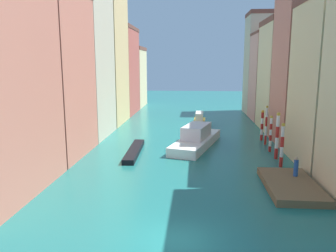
{
  "coord_description": "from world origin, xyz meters",
  "views": [
    {
      "loc": [
        0.86,
        -16.91,
        9.52
      ],
      "look_at": [
        -2.57,
        25.83,
        1.5
      ],
      "focal_mm": 35.9,
      "sensor_mm": 36.0,
      "label": 1
    }
  ],
  "objects_px": {
    "mooring_pole_0": "(282,145)",
    "motorboat_0": "(199,122)",
    "mooring_pole_1": "(277,135)",
    "vaporetto_white": "(196,139)",
    "mooring_pole_3": "(266,125)",
    "gondola_black": "(134,151)",
    "mooring_pole_4": "(262,125)",
    "person_on_dock": "(296,167)",
    "mooring_pole_2": "(271,133)",
    "waterfront_dock": "(291,185)"
  },
  "relations": [
    {
      "from": "mooring_pole_0",
      "to": "motorboat_0",
      "type": "bearing_deg",
      "value": 110.65
    },
    {
      "from": "mooring_pole_1",
      "to": "vaporetto_white",
      "type": "distance_m",
      "value": 9.39
    },
    {
      "from": "vaporetto_white",
      "to": "mooring_pole_1",
      "type": "bearing_deg",
      "value": -29.95
    },
    {
      "from": "mooring_pole_3",
      "to": "gondola_black",
      "type": "xyz_separation_m",
      "value": [
        -14.85,
        -5.27,
        -2.11
      ]
    },
    {
      "from": "mooring_pole_1",
      "to": "mooring_pole_4",
      "type": "bearing_deg",
      "value": 89.04
    },
    {
      "from": "mooring_pole_4",
      "to": "motorboat_0",
      "type": "bearing_deg",
      "value": 132.5
    },
    {
      "from": "person_on_dock",
      "to": "mooring_pole_2",
      "type": "height_order",
      "value": "mooring_pole_2"
    },
    {
      "from": "gondola_black",
      "to": "mooring_pole_3",
      "type": "bearing_deg",
      "value": 19.54
    },
    {
      "from": "mooring_pole_1",
      "to": "vaporetto_white",
      "type": "xyz_separation_m",
      "value": [
        -8.03,
        4.63,
        -1.52
      ]
    },
    {
      "from": "waterfront_dock",
      "to": "mooring_pole_4",
      "type": "xyz_separation_m",
      "value": [
        0.94,
        16.75,
        1.7
      ]
    },
    {
      "from": "mooring_pole_2",
      "to": "mooring_pole_4",
      "type": "xyz_separation_m",
      "value": [
        0.16,
        5.59,
        -0.07
      ]
    },
    {
      "from": "mooring_pole_3",
      "to": "gondola_black",
      "type": "distance_m",
      "value": 15.9
    },
    {
      "from": "mooring_pole_4",
      "to": "vaporetto_white",
      "type": "height_order",
      "value": "mooring_pole_4"
    },
    {
      "from": "mooring_pole_2",
      "to": "gondola_black",
      "type": "xyz_separation_m",
      "value": [
        -14.66,
        -1.88,
        -1.78
      ]
    },
    {
      "from": "person_on_dock",
      "to": "mooring_pole_3",
      "type": "relative_size",
      "value": 0.34
    },
    {
      "from": "mooring_pole_1",
      "to": "mooring_pole_3",
      "type": "height_order",
      "value": "mooring_pole_1"
    },
    {
      "from": "waterfront_dock",
      "to": "motorboat_0",
      "type": "distance_m",
      "value": 26.03
    },
    {
      "from": "vaporetto_white",
      "to": "gondola_black",
      "type": "bearing_deg",
      "value": -150.88
    },
    {
      "from": "vaporetto_white",
      "to": "gondola_black",
      "type": "xyz_separation_m",
      "value": [
        -6.64,
        -3.7,
        -0.65
      ]
    },
    {
      "from": "mooring_pole_0",
      "to": "mooring_pole_2",
      "type": "bearing_deg",
      "value": 88.28
    },
    {
      "from": "mooring_pole_0",
      "to": "motorboat_0",
      "type": "xyz_separation_m",
      "value": [
        -7.36,
        19.53,
        -1.35
      ]
    },
    {
      "from": "person_on_dock",
      "to": "vaporetto_white",
      "type": "distance_m",
      "value": 14.0
    },
    {
      "from": "mooring_pole_3",
      "to": "vaporetto_white",
      "type": "relative_size",
      "value": 0.39
    },
    {
      "from": "gondola_black",
      "to": "motorboat_0",
      "type": "relative_size",
      "value": 1.15
    },
    {
      "from": "mooring_pole_1",
      "to": "mooring_pole_2",
      "type": "height_order",
      "value": "mooring_pole_1"
    },
    {
      "from": "mooring_pole_0",
      "to": "mooring_pole_2",
      "type": "xyz_separation_m",
      "value": [
        0.17,
        5.54,
        -0.09
      ]
    },
    {
      "from": "waterfront_dock",
      "to": "mooring_pole_0",
      "type": "distance_m",
      "value": 5.95
    },
    {
      "from": "mooring_pole_0",
      "to": "motorboat_0",
      "type": "height_order",
      "value": "mooring_pole_0"
    },
    {
      "from": "motorboat_0",
      "to": "person_on_dock",
      "type": "bearing_deg",
      "value": -72.45
    },
    {
      "from": "mooring_pole_4",
      "to": "waterfront_dock",
      "type": "bearing_deg",
      "value": -93.22
    },
    {
      "from": "mooring_pole_0",
      "to": "gondola_black",
      "type": "height_order",
      "value": "mooring_pole_0"
    },
    {
      "from": "mooring_pole_3",
      "to": "mooring_pole_4",
      "type": "bearing_deg",
      "value": 90.94
    },
    {
      "from": "mooring_pole_1",
      "to": "mooring_pole_2",
      "type": "xyz_separation_m",
      "value": [
        -0.02,
        2.81,
        -0.39
      ]
    },
    {
      "from": "mooring_pole_3",
      "to": "mooring_pole_4",
      "type": "height_order",
      "value": "mooring_pole_3"
    },
    {
      "from": "mooring_pole_2",
      "to": "gondola_black",
      "type": "bearing_deg",
      "value": -172.68
    },
    {
      "from": "mooring_pole_1",
      "to": "mooring_pole_4",
      "type": "xyz_separation_m",
      "value": [
        0.14,
        8.41,
        -0.46
      ]
    },
    {
      "from": "waterfront_dock",
      "to": "mooring_pole_0",
      "type": "relative_size",
      "value": 1.73
    },
    {
      "from": "gondola_black",
      "to": "mooring_pole_1",
      "type": "bearing_deg",
      "value": -3.62
    },
    {
      "from": "waterfront_dock",
      "to": "motorboat_0",
      "type": "bearing_deg",
      "value": 105.02
    },
    {
      "from": "mooring_pole_0",
      "to": "mooring_pole_1",
      "type": "relative_size",
      "value": 0.87
    },
    {
      "from": "mooring_pole_4",
      "to": "gondola_black",
      "type": "distance_m",
      "value": 16.68
    },
    {
      "from": "mooring_pole_2",
      "to": "motorboat_0",
      "type": "bearing_deg",
      "value": 118.29
    },
    {
      "from": "person_on_dock",
      "to": "mooring_pole_2",
      "type": "xyz_separation_m",
      "value": [
        0.04,
        9.68,
        0.76
      ]
    },
    {
      "from": "mooring_pole_1",
      "to": "person_on_dock",
      "type": "bearing_deg",
      "value": -90.49
    },
    {
      "from": "mooring_pole_2",
      "to": "vaporetto_white",
      "type": "relative_size",
      "value": 0.33
    },
    {
      "from": "mooring_pole_0",
      "to": "person_on_dock",
      "type": "bearing_deg",
      "value": -88.24
    },
    {
      "from": "mooring_pole_2",
      "to": "mooring_pole_4",
      "type": "distance_m",
      "value": 5.6
    },
    {
      "from": "person_on_dock",
      "to": "vaporetto_white",
      "type": "height_order",
      "value": "vaporetto_white"
    },
    {
      "from": "mooring_pole_3",
      "to": "mooring_pole_4",
      "type": "xyz_separation_m",
      "value": [
        -0.04,
        2.21,
        -0.4
      ]
    },
    {
      "from": "mooring_pole_0",
      "to": "vaporetto_white",
      "type": "relative_size",
      "value": 0.35
    }
  ]
}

